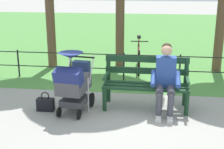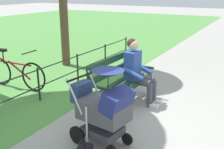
% 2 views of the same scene
% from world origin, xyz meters
% --- Properties ---
extents(ground_plane, '(60.00, 60.00, 0.00)m').
position_xyz_m(ground_plane, '(0.00, 0.00, 0.00)').
color(ground_plane, '#9E9B93').
extents(grass_lawn, '(40.00, 16.00, 0.01)m').
position_xyz_m(grass_lawn, '(0.00, -8.80, 0.00)').
color(grass_lawn, '#518E42').
rests_on(grass_lawn, ground).
extents(park_bench, '(1.61, 0.63, 0.96)m').
position_xyz_m(park_bench, '(-0.56, -0.12, 0.53)').
color(park_bench, '#193D23').
rests_on(park_bench, ground).
extents(person_on_bench, '(0.54, 0.74, 1.28)m').
position_xyz_m(person_on_bench, '(-0.91, 0.11, 0.68)').
color(person_on_bench, '#42424C').
rests_on(person_on_bench, ground).
extents(stroller, '(0.61, 0.94, 1.15)m').
position_xyz_m(stroller, '(0.74, 0.33, 0.59)').
color(stroller, black).
rests_on(stroller, ground).
extents(handbag, '(0.32, 0.14, 0.37)m').
position_xyz_m(handbag, '(1.29, 0.33, 0.13)').
color(handbag, black).
rests_on(handbag, ground).
extents(park_fence, '(7.91, 0.04, 0.70)m').
position_xyz_m(park_fence, '(-0.28, -1.64, 0.42)').
color(park_fence, black).
rests_on(park_fence, ground).
extents(bicycle, '(0.44, 1.66, 0.89)m').
position_xyz_m(bicycle, '(-0.31, -2.63, 0.36)').
color(bicycle, black).
rests_on(bicycle, ground).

